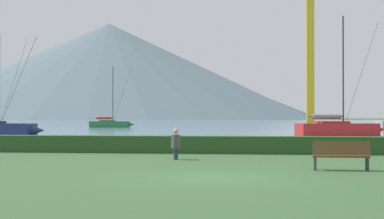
# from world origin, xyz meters

# --- Properties ---
(ground_plane) EXTENTS (1000.00, 1000.00, 0.00)m
(ground_plane) POSITION_xyz_m (0.00, 0.00, 0.00)
(ground_plane) COLOR #385B33
(harbor_water) EXTENTS (320.00, 246.00, 0.00)m
(harbor_water) POSITION_xyz_m (0.00, 137.00, 0.00)
(harbor_water) COLOR slate
(harbor_water) RESTS_ON ground_plane
(hedge_line) EXTENTS (80.00, 1.20, 0.80)m
(hedge_line) POSITION_xyz_m (0.00, 11.00, 0.40)
(hedge_line) COLOR #284C23
(hedge_line) RESTS_ON ground_plane
(sailboat_slip_2) EXTENTS (7.03, 2.37, 9.52)m
(sailboat_slip_2) POSITION_xyz_m (-22.34, 72.59, 0.59)
(sailboat_slip_2) COLOR #236B38
(sailboat_slip_2) RESTS_ON harbor_water
(sailboat_slip_6) EXTENTS (8.24, 4.17, 10.61)m
(sailboat_slip_6) POSITION_xyz_m (7.91, 36.39, 0.68)
(sailboat_slip_6) COLOR red
(sailboat_slip_6) RESTS_ON harbor_water
(park_bench_near_path) EXTENTS (1.81, 0.55, 0.95)m
(park_bench_near_path) POSITION_xyz_m (3.79, 2.73, 0.53)
(park_bench_near_path) COLOR brown
(park_bench_near_path) RESTS_ON ground_plane
(person_seated_viewer) EXTENTS (0.36, 0.57, 1.25)m
(person_seated_viewer) POSITION_xyz_m (-2.16, 6.81, 0.69)
(person_seated_viewer) COLOR #2D3347
(person_seated_viewer) RESTS_ON ground_plane
(dock_crane) EXTENTS (6.48, 2.00, 19.24)m
(dock_crane) POSITION_xyz_m (6.54, 46.88, 6.38)
(dock_crane) COLOR #333338
(dock_crane) RESTS_ON ground_plane
(distant_hill_west_ridge) EXTENTS (315.40, 315.40, 63.26)m
(distant_hill_west_ridge) POSITION_xyz_m (-114.41, 417.97, 31.63)
(distant_hill_west_ridge) COLOR #4C6070
(distant_hill_west_ridge) RESTS_ON ground_plane
(distant_hill_central_peak) EXTENTS (292.41, 292.41, 69.16)m
(distant_hill_central_peak) POSITION_xyz_m (-110.06, 398.21, 34.58)
(distant_hill_central_peak) COLOR slate
(distant_hill_central_peak) RESTS_ON ground_plane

